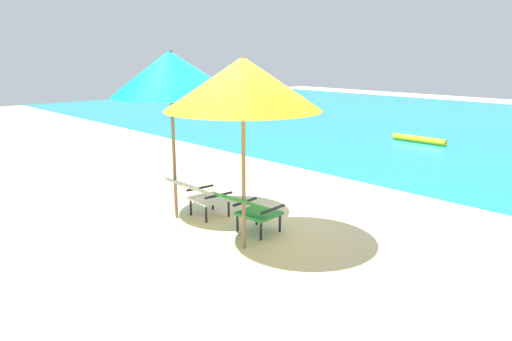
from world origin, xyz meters
The scene contains 6 objects.
ground_plane centered at (0.00, 4.00, 0.00)m, with size 40.00×40.00×0.00m, color beige.
swim_buoy centered at (-1.42, 8.03, 0.10)m, with size 0.18×0.18×1.60m, color yellow.
lounge_chair_left centered at (-0.55, -0.42, 0.40)m, with size 0.60×0.91×0.68m.
lounge_chair_right centered at (0.51, -0.34, 0.40)m, with size 0.62×0.92×0.68m.
beach_umbrella_left centered at (-0.84, -0.67, 2.22)m, with size 2.27×2.30×2.59m.
beach_umbrella_right centered at (0.78, -0.70, 2.13)m, with size 2.43×2.43×2.46m.
Camera 1 is at (5.11, -4.58, 2.49)m, focal length 33.24 mm.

